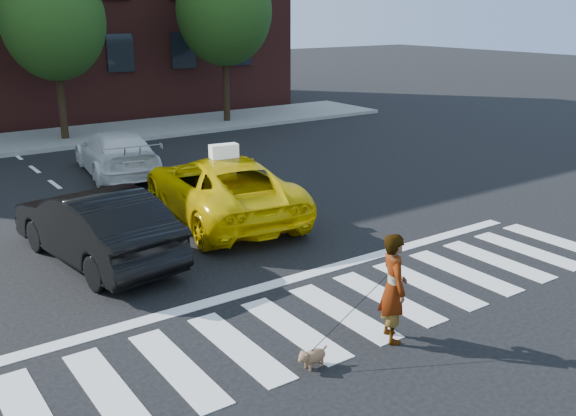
{
  "coord_description": "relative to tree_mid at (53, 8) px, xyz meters",
  "views": [
    {
      "loc": [
        -6.25,
        -7.39,
        4.82
      ],
      "look_at": [
        0.58,
        2.42,
        1.1
      ],
      "focal_mm": 40.0,
      "sensor_mm": 36.0,
      "label": 1
    }
  ],
  "objects": [
    {
      "name": "crosswalk",
      "position": [
        -0.53,
        -17.0,
        -4.85
      ],
      "size": [
        13.0,
        2.4,
        0.01
      ],
      "primitive_type": "cube",
      "color": "silver",
      "rests_on": "ground"
    },
    {
      "name": "woman",
      "position": [
        -0.49,
        -18.1,
        -4.0
      ],
      "size": [
        0.63,
        0.73,
        1.7
      ],
      "primitive_type": "imported",
      "rotation": [
        0.0,
        0.0,
        1.15
      ],
      "color": "#999999",
      "rests_on": "ground"
    },
    {
      "name": "black_sedan",
      "position": [
        -3.07,
        -12.4,
        -4.11
      ],
      "size": [
        2.16,
        4.67,
        1.48
      ],
      "primitive_type": "imported",
      "rotation": [
        0.0,
        0.0,
        3.28
      ],
      "color": "black",
      "rests_on": "ground"
    },
    {
      "name": "dog",
      "position": [
        -1.97,
        -18.07,
        -4.68
      ],
      "size": [
        0.52,
        0.22,
        0.3
      ],
      "rotation": [
        0.0,
        0.0,
        0.06
      ],
      "color": "#895E46",
      "rests_on": "ground"
    },
    {
      "name": "sidewalk_far",
      "position": [
        -0.53,
        0.5,
        -4.78
      ],
      "size": [
        30.0,
        4.0,
        0.15
      ],
      "primitive_type": "cube",
      "color": "slate",
      "rests_on": "ground"
    },
    {
      "name": "ground",
      "position": [
        -0.53,
        -17.0,
        -4.85
      ],
      "size": [
        120.0,
        120.0,
        0.0
      ],
      "primitive_type": "plane",
      "color": "black",
      "rests_on": "ground"
    },
    {
      "name": "white_suv",
      "position": [
        -0.2,
        -5.88,
        -4.18
      ],
      "size": [
        2.5,
        4.84,
        1.34
      ],
      "primitive_type": "imported",
      "rotation": [
        0.0,
        0.0,
        3.0
      ],
      "color": "silver",
      "rests_on": "ground"
    },
    {
      "name": "tree_mid",
      "position": [
        0.0,
        0.0,
        0.0
      ],
      "size": [
        3.69,
        3.69,
        7.1
      ],
      "color": "black",
      "rests_on": "ground"
    },
    {
      "name": "taxi_sign",
      "position": [
        0.3,
        -11.61,
        -3.18
      ],
      "size": [
        0.68,
        0.37,
        0.32
      ],
      "primitive_type": "cube",
      "rotation": [
        0.0,
        0.0,
        3.0
      ],
      "color": "white",
      "rests_on": "taxi"
    },
    {
      "name": "taxi",
      "position": [
        0.3,
        -11.41,
        -4.09
      ],
      "size": [
        3.23,
        5.74,
        1.51
      ],
      "primitive_type": "imported",
      "rotation": [
        0.0,
        0.0,
        3.0
      ],
      "color": "#DDBA04",
      "rests_on": "ground"
    },
    {
      "name": "stop_line",
      "position": [
        -0.53,
        -15.4,
        -4.85
      ],
      "size": [
        12.0,
        0.3,
        0.01
      ],
      "primitive_type": "cube",
      "color": "silver",
      "rests_on": "ground"
    }
  ]
}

